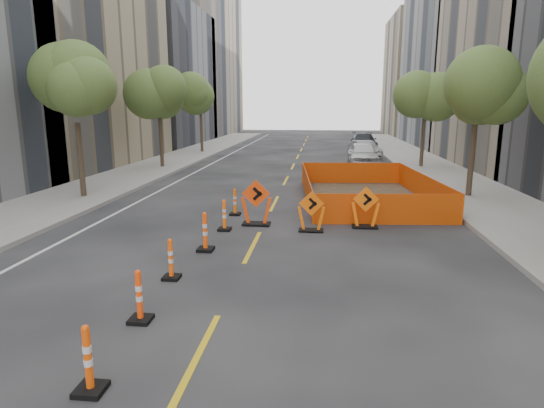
# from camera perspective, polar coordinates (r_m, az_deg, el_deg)

# --- Properties ---
(ground_plane) EXTENTS (140.00, 140.00, 0.00)m
(ground_plane) POSITION_cam_1_polar(r_m,az_deg,el_deg) (9.59, -6.13, -12.51)
(ground_plane) COLOR black
(sidewalk_left) EXTENTS (4.00, 90.00, 0.15)m
(sidewalk_left) POSITION_cam_1_polar(r_m,az_deg,el_deg) (23.56, -21.49, 1.76)
(sidewalk_left) COLOR gray
(sidewalk_left) RESTS_ON ground
(sidewalk_right) EXTENTS (4.00, 90.00, 0.15)m
(sidewalk_right) POSITION_cam_1_polar(r_m,az_deg,el_deg) (22.03, 24.87, 0.80)
(sidewalk_right) COLOR gray
(sidewalk_right) RESTS_ON ground
(bld_left_d) EXTENTS (12.00, 16.00, 14.00)m
(bld_left_d) POSITION_cam_1_polar(r_m,az_deg,el_deg) (51.41, -15.90, 15.10)
(bld_left_d) COLOR #4C4C51
(bld_left_d) RESTS_ON ground
(bld_left_e) EXTENTS (12.00, 20.00, 20.00)m
(bld_left_e) POSITION_cam_1_polar(r_m,az_deg,el_deg) (67.10, -10.60, 17.13)
(bld_left_e) COLOR gray
(bld_left_e) RESTS_ON ground
(bld_right_d) EXTENTS (12.00, 18.00, 20.00)m
(bld_right_d) POSITION_cam_1_polar(r_m,az_deg,el_deg) (51.32, 24.57, 17.87)
(bld_right_d) COLOR gray
(bld_right_d) RESTS_ON ground
(bld_right_e) EXTENTS (12.00, 14.00, 16.00)m
(bld_right_e) POSITION_cam_1_polar(r_m,az_deg,el_deg) (68.88, 19.59, 14.85)
(bld_right_e) COLOR tan
(bld_right_e) RESTS_ON ground
(tree_l_b) EXTENTS (2.80, 2.80, 5.95)m
(tree_l_b) POSITION_cam_1_polar(r_m,az_deg,el_deg) (21.20, -23.52, 12.65)
(tree_l_b) COLOR #382B1E
(tree_l_b) RESTS_ON ground
(tree_l_c) EXTENTS (2.80, 2.80, 5.95)m
(tree_l_c) POSITION_cam_1_polar(r_m,az_deg,el_deg) (30.32, -14.01, 12.85)
(tree_l_c) COLOR #382B1E
(tree_l_c) RESTS_ON ground
(tree_l_d) EXTENTS (2.80, 2.80, 5.95)m
(tree_l_d) POSITION_cam_1_polar(r_m,az_deg,el_deg) (39.86, -8.97, 12.81)
(tree_l_d) COLOR #382B1E
(tree_l_d) RESTS_ON ground
(tree_r_b) EXTENTS (2.80, 2.80, 5.95)m
(tree_r_b) POSITION_cam_1_polar(r_m,az_deg,el_deg) (21.49, 24.40, 12.56)
(tree_r_b) COLOR #382B1E
(tree_r_b) RESTS_ON ground
(tree_r_c) EXTENTS (2.80, 2.80, 5.95)m
(tree_r_c) POSITION_cam_1_polar(r_m,az_deg,el_deg) (31.17, 18.71, 12.55)
(tree_r_c) COLOR #382B1E
(tree_r_c) RESTS_ON ground
(channelizer_1) EXTENTS (0.41, 0.41, 1.04)m
(channelizer_1) POSITION_cam_1_polar(r_m,az_deg,el_deg) (7.21, -22.10, -17.58)
(channelizer_1) COLOR #EE4B0A
(channelizer_1) RESTS_ON ground
(channelizer_2) EXTENTS (0.41, 0.41, 1.03)m
(channelizer_2) POSITION_cam_1_polar(r_m,az_deg,el_deg) (9.02, -16.34, -11.02)
(channelizer_2) COLOR #FF410A
(channelizer_2) RESTS_ON ground
(channelizer_3) EXTENTS (0.39, 0.39, 0.99)m
(channelizer_3) POSITION_cam_1_polar(r_m,az_deg,el_deg) (10.96, -12.60, -6.75)
(channelizer_3) COLOR #FF4F0A
(channelizer_3) RESTS_ON ground
(channelizer_4) EXTENTS (0.44, 0.44, 1.12)m
(channelizer_4) POSITION_cam_1_polar(r_m,az_deg,el_deg) (12.85, -8.41, -3.45)
(channelizer_4) COLOR #FF4C0A
(channelizer_4) RESTS_ON ground
(channelizer_5) EXTENTS (0.41, 0.41, 1.03)m
(channelizer_5) POSITION_cam_1_polar(r_m,az_deg,el_deg) (14.88, -6.01, -1.39)
(channelizer_5) COLOR #FF5D0A
(channelizer_5) RESTS_ON ground
(channelizer_6) EXTENTS (0.40, 0.40, 1.01)m
(channelizer_6) POSITION_cam_1_polar(r_m,az_deg,el_deg) (16.97, -4.68, 0.28)
(channelizer_6) COLOR #E65B09
(channelizer_6) RESTS_ON ground
(chevron_sign_left) EXTENTS (1.09, 0.71, 1.58)m
(chevron_sign_left) POSITION_cam_1_polar(r_m,az_deg,el_deg) (15.43, -2.00, 0.19)
(chevron_sign_left) COLOR #E83C09
(chevron_sign_left) RESTS_ON ground
(chevron_sign_center) EXTENTS (0.93, 0.60, 1.33)m
(chevron_sign_center) POSITION_cam_1_polar(r_m,az_deg,el_deg) (14.71, 4.95, -0.93)
(chevron_sign_center) COLOR #EE5D0A
(chevron_sign_center) RESTS_ON ground
(chevron_sign_right) EXTENTS (0.95, 0.59, 1.40)m
(chevron_sign_right) POSITION_cam_1_polar(r_m,az_deg,el_deg) (15.39, 11.66, -0.41)
(chevron_sign_right) COLOR #FF640A
(chevron_sign_right) RESTS_ON ground
(safety_fence) EXTENTS (5.81, 9.06, 1.08)m
(safety_fence) POSITION_cam_1_polar(r_m,az_deg,el_deg) (20.16, 11.63, 2.08)
(safety_fence) COLOR orange
(safety_fence) RESTS_ON ground
(parked_car_near) EXTENTS (1.97, 4.79, 1.63)m
(parked_car_near) POSITION_cam_1_polar(r_m,az_deg,el_deg) (31.44, 11.37, 6.15)
(parked_car_near) COLOR silver
(parked_car_near) RESTS_ON ground
(parked_car_mid) EXTENTS (2.52, 4.31, 1.34)m
(parked_car_mid) POSITION_cam_1_polar(r_m,az_deg,el_deg) (36.48, 11.53, 6.73)
(parked_car_mid) COLOR gray
(parked_car_mid) RESTS_ON ground
(parked_car_far) EXTENTS (2.26, 5.44, 1.57)m
(parked_car_far) POSITION_cam_1_polar(r_m,az_deg,el_deg) (43.19, 11.41, 7.70)
(parked_car_far) COLOR black
(parked_car_far) RESTS_ON ground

